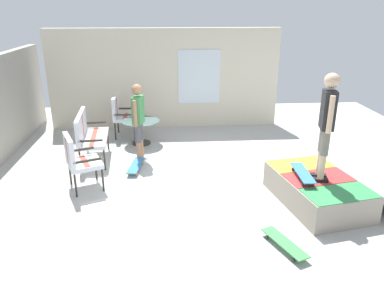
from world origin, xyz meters
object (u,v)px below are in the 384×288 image
(skateboard_by_bench, at_px, (136,166))
(skateboard_on_ramp, at_px, (303,173))
(patio_bench, at_px, (88,132))
(patio_chair_near_house, at_px, (121,113))
(person_watching, at_px, (138,117))
(patio_table, at_px, (141,127))
(person_skater, at_px, (327,120))
(skateboard_spare, at_px, (284,243))
(skate_ramp, at_px, (318,190))
(patio_chair_by_wall, at_px, (77,157))

(skateboard_by_bench, relative_size, skateboard_on_ramp, 1.02)
(patio_bench, relative_size, patio_chair_near_house, 1.27)
(person_watching, bearing_deg, patio_table, 2.02)
(person_skater, xyz_separation_m, skateboard_on_ramp, (0.05, 0.26, -0.92))
(patio_bench, bearing_deg, skateboard_on_ramp, -119.43)
(person_watching, xyz_separation_m, skateboard_spare, (-3.25, -2.14, -0.86))
(skate_ramp, relative_size, patio_chair_near_house, 1.98)
(patio_table, xyz_separation_m, person_skater, (-3.14, -3.06, 1.07))
(patio_bench, bearing_deg, skate_ramp, -117.35)
(person_watching, bearing_deg, skateboard_on_ramp, -126.82)
(patio_chair_by_wall, distance_m, person_watching, 1.65)
(skate_ramp, xyz_separation_m, patio_bench, (2.14, 4.14, 0.38))
(person_watching, distance_m, skateboard_spare, 3.98)
(patio_chair_near_house, bearing_deg, skateboard_spare, -150.93)
(skateboard_by_bench, bearing_deg, patio_bench, 59.73)
(patio_table, xyz_separation_m, skateboard_on_ramp, (-3.08, -2.80, 0.15))
(skate_ramp, xyz_separation_m, person_skater, (-0.07, 0.05, 1.24))
(patio_table, height_order, skateboard_spare, patio_table)
(person_skater, relative_size, skateboard_on_ramp, 2.12)
(person_skater, height_order, skateboard_by_bench, person_skater)
(skateboard_by_bench, bearing_deg, skateboard_on_ramp, -119.12)
(skateboard_by_bench, bearing_deg, skateboard_spare, -141.39)
(skateboard_by_bench, distance_m, skateboard_spare, 3.52)
(patio_chair_near_house, height_order, patio_table, patio_chair_near_house)
(person_skater, xyz_separation_m, skateboard_spare, (-1.13, 0.88, -1.39))
(patio_chair_by_wall, distance_m, patio_table, 2.49)
(person_watching, xyz_separation_m, skateboard_by_bench, (-0.50, 0.06, -0.86))
(patio_table, bearing_deg, skateboard_on_ramp, -137.79)
(skate_ramp, distance_m, patio_chair_by_wall, 4.15)
(patio_chair_near_house, height_order, person_skater, person_skater)
(person_watching, relative_size, skateboard_on_ramp, 2.02)
(skateboard_on_ramp, bearing_deg, skate_ramp, -86.33)
(patio_bench, xyz_separation_m, skateboard_by_bench, (-0.59, -1.01, -0.53))
(patio_table, bearing_deg, patio_bench, 131.61)
(person_watching, xyz_separation_m, skateboard_on_ramp, (-2.07, -2.76, -0.39))
(patio_bench, xyz_separation_m, person_skater, (-2.22, -4.09, 0.86))
(person_watching, relative_size, skateboard_spare, 2.00)
(person_skater, bearing_deg, skateboard_on_ramp, 78.08)
(patio_bench, distance_m, person_skater, 4.73)
(patio_chair_by_wall, distance_m, skateboard_on_ramp, 3.83)
(skateboard_spare, bearing_deg, patio_bench, 43.83)
(patio_chair_near_house, bearing_deg, person_skater, -136.12)
(patio_bench, xyz_separation_m, skateboard_on_ramp, (-2.16, -3.83, -0.06))
(patio_bench, relative_size, person_watching, 0.79)
(skate_ramp, bearing_deg, person_watching, 56.30)
(patio_chair_near_house, distance_m, patio_table, 0.81)
(skateboard_on_ramp, bearing_deg, skateboard_spare, 152.24)
(patio_table, bearing_deg, patio_chair_by_wall, 157.37)
(patio_chair_by_wall, distance_m, skateboard_spare, 3.74)
(skate_ramp, xyz_separation_m, patio_chair_by_wall, (0.77, 4.06, 0.38))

